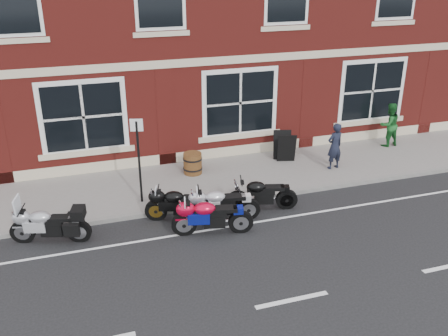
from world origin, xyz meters
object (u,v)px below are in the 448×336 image
Objects in this scene: barrel_planter at (193,163)px; moto_touring_silver at (48,223)px; moto_sport_silver at (220,203)px; parking_sign at (139,155)px; a_board_sign at (284,146)px; moto_sport_black at (180,203)px; moto_naked_black at (261,193)px; moto_sport_red at (211,215)px; pedestrian_right at (389,125)px; pedestrian_left at (335,146)px.

moto_touring_silver is at bearing -148.29° from barrel_planter.
parking_sign is (-1.84, 1.49, 1.00)m from moto_sport_silver.
barrel_planter is (-3.16, -0.09, -0.16)m from a_board_sign.
barrel_planter is at bearing 10.90° from moto_sport_silver.
moto_sport_black is 2.24m from moto_naked_black.
moto_sport_black is 1.74m from parking_sign.
moto_touring_silver is 3.30m from moto_sport_black.
moto_sport_red is 2.05× the size of a_board_sign.
parking_sign is at bearing 47.11° from moto_sport_red.
barrel_planter is (4.30, 2.66, -0.07)m from moto_touring_silver.
pedestrian_right is 9.27m from parking_sign.
pedestrian_left reaches higher than a_board_sign.
moto_touring_silver is 0.96× the size of moto_sport_silver.
a_board_sign is at bearing 32.37° from parking_sign.
moto_sport_red is 3.03× the size of barrel_planter.
parking_sign is (-1.40, 2.05, 0.99)m from moto_sport_red.
barrel_planter is at bearing -3.30° from moto_sport_black.
moto_naked_black is (1.23, 0.26, -0.02)m from moto_sport_silver.
moto_naked_black is at bearing -73.98° from moto_touring_silver.
moto_sport_red is (3.87, -0.84, 0.00)m from moto_touring_silver.
parking_sign reaches higher than moto_naked_black.
pedestrian_left is 4.53m from barrel_planter.
moto_touring_silver reaches higher than moto_sport_silver.
moto_sport_silver is 7.94m from pedestrian_right.
pedestrian_right is 2.34× the size of barrel_planter.
pedestrian_left is at bearing -63.00° from moto_touring_silver.
a_board_sign is (7.46, 2.74, 0.09)m from moto_touring_silver.
a_board_sign is at bearing -51.02° from pedestrian_left.
moto_touring_silver is 0.79× the size of parking_sign.
moto_sport_silver reaches higher than moto_sport_black.
pedestrian_right reaches higher than moto_sport_red.
moto_sport_silver is (4.30, -0.27, -0.01)m from moto_touring_silver.
moto_touring_silver is 5.53m from moto_naked_black.
moto_naked_black is at bearing -74.31° from moto_sport_black.
pedestrian_right reaches higher than a_board_sign.
a_board_sign is (-4.10, -0.15, -0.29)m from pedestrian_right.
moto_naked_black is (2.24, -0.09, 0.00)m from moto_sport_black.
moto_touring_silver is 11.93m from pedestrian_right.
moto_touring_silver is 2.86× the size of barrel_planter.
pedestrian_right reaches higher than moto_naked_black.
moto_sport_black is 4.95m from a_board_sign.
moto_sport_red is at bearing -97.14° from barrel_planter.
parking_sign is (-1.84, -1.44, 1.06)m from barrel_planter.
a_board_sign is 5.31m from parking_sign.
barrel_planter is at bearing -163.42° from a_board_sign.
pedestrian_left is (4.41, 1.94, 0.36)m from moto_sport_silver.
moto_touring_silver is at bearing 104.55° from moto_naked_black.
pedestrian_left is at bearing 19.25° from pedestrian_right.
moto_touring_silver is at bearing 90.57° from moto_sport_red.
moto_sport_silver is at bearing -24.76° from moto_sport_red.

